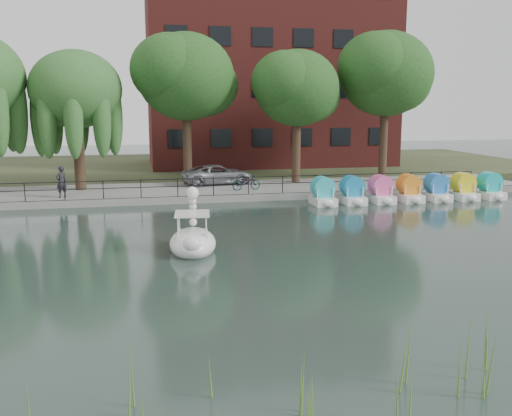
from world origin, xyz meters
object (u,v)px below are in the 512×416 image
object	(u,v)px
bicycle	(246,182)
minivan	(218,173)
pedestrian	(61,179)
swan_boat	(193,238)

from	to	relation	value
bicycle	minivan	bearing A→B (deg)	15.12
pedestrian	bicycle	bearing A→B (deg)	144.76
bicycle	swan_boat	xyz separation A→B (m)	(-4.36, -12.07, -0.39)
pedestrian	swan_boat	xyz separation A→B (m)	(6.03, -11.47, -0.88)
bicycle	swan_boat	distance (m)	12.84
minivan	pedestrian	size ratio (longest dim) A/B	2.60
minivan	bicycle	distance (m)	3.07
minivan	pedestrian	bearing A→B (deg)	102.07
pedestrian	swan_boat	world-z (taller)	pedestrian
minivan	swan_boat	world-z (taller)	swan_boat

